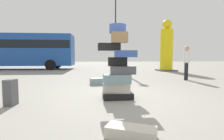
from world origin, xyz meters
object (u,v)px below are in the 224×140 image
object	(u,v)px
suitcase_cream_upright_blue	(119,77)
yellow_dummy_statue	(167,48)
suitcase_cream_white_trunk	(131,132)
parked_bus	(17,49)
lamp_post	(116,20)
suitcase_tower	(118,69)
suitcase_charcoal_foreground_far	(11,92)
person_bearded_onlooker	(187,60)
suitcase_slate_left_side	(98,81)

from	to	relation	value
suitcase_cream_upright_blue	yellow_dummy_statue	distance (m)	8.19
suitcase_cream_white_trunk	parked_bus	size ratio (longest dim) A/B	0.07
lamp_post	suitcase_cream_white_trunk	bearing A→B (deg)	-96.00
suitcase_tower	yellow_dummy_statue	bearing A→B (deg)	60.31
suitcase_charcoal_foreground_far	yellow_dummy_statue	size ratio (longest dim) A/B	0.14
suitcase_cream_upright_blue	yellow_dummy_statue	world-z (taller)	yellow_dummy_statue
parked_bus	suitcase_cream_white_trunk	bearing A→B (deg)	-61.47
yellow_dummy_statue	suitcase_cream_white_trunk	bearing A→B (deg)	-115.14
suitcase_cream_upright_blue	lamp_post	world-z (taller)	lamp_post
suitcase_charcoal_foreground_far	yellow_dummy_statue	distance (m)	12.24
person_bearded_onlooker	suitcase_cream_white_trunk	bearing A→B (deg)	8.66
suitcase_slate_left_side	lamp_post	size ratio (longest dim) A/B	0.09
suitcase_tower	suitcase_cream_upright_blue	bearing A→B (deg)	81.12
suitcase_charcoal_foreground_far	yellow_dummy_statue	world-z (taller)	yellow_dummy_statue
suitcase_tower	lamp_post	xyz separation A→B (m)	(1.29, 11.16, 3.65)
suitcase_cream_white_trunk	parked_bus	xyz separation A→B (m)	(-7.54, 14.43, 1.75)
suitcase_slate_left_side	suitcase_cream_white_trunk	bearing A→B (deg)	-96.31
suitcase_cream_white_trunk	lamp_post	world-z (taller)	lamp_post
suitcase_charcoal_foreground_far	parked_bus	bearing A→B (deg)	118.66
person_bearded_onlooker	lamp_post	distance (m)	8.79
person_bearded_onlooker	parked_bus	world-z (taller)	parked_bus
yellow_dummy_statue	lamp_post	world-z (taller)	lamp_post
suitcase_charcoal_foreground_far	suitcase_cream_white_trunk	distance (m)	3.02
suitcase_charcoal_foreground_far	suitcase_cream_upright_blue	bearing A→B (deg)	51.61
suitcase_cream_white_trunk	lamp_post	bearing A→B (deg)	108.88
yellow_dummy_statue	lamp_post	bearing A→B (deg)	151.78
suitcase_tower	person_bearded_onlooker	distance (m)	5.15
parked_bus	suitcase_charcoal_foreground_far	bearing A→B (deg)	-66.74
suitcase_slate_left_side	suitcase_cream_upright_blue	xyz separation A→B (m)	(0.86, 0.07, 0.17)
suitcase_charcoal_foreground_far	yellow_dummy_statue	xyz separation A→B (m)	(7.67, 9.42, 1.52)
suitcase_cream_white_trunk	suitcase_cream_upright_blue	xyz separation A→B (m)	(0.52, 4.78, 0.22)
suitcase_cream_white_trunk	person_bearded_onlooker	xyz separation A→B (m)	(3.91, 5.68, 0.90)
yellow_dummy_statue	suitcase_tower	bearing A→B (deg)	-119.69
suitcase_slate_left_side	yellow_dummy_statue	distance (m)	8.81
suitcase_tower	parked_bus	world-z (taller)	parked_bus
person_bearded_onlooker	parked_bus	bearing A→B (deg)	-84.20
suitcase_cream_upright_blue	suitcase_cream_white_trunk	bearing A→B (deg)	-110.15
suitcase_cream_white_trunk	suitcase_slate_left_side	bearing A→B (deg)	118.92
suitcase_cream_white_trunk	suitcase_slate_left_side	world-z (taller)	suitcase_slate_left_side
suitcase_cream_white_trunk	parked_bus	distance (m)	16.38
suitcase_tower	suitcase_cream_white_trunk	size ratio (longest dim) A/B	2.85
suitcase_cream_upright_blue	suitcase_charcoal_foreground_far	bearing A→B (deg)	-148.65
suitcase_slate_left_side	yellow_dummy_statue	world-z (taller)	yellow_dummy_statue
suitcase_charcoal_foreground_far	suitcase_cream_upright_blue	xyz separation A→B (m)	(2.90, 2.93, 0.00)
person_bearded_onlooker	suitcase_charcoal_foreground_far	bearing A→B (deg)	-15.50
suitcase_charcoal_foreground_far	parked_bus	distance (m)	13.68
person_bearded_onlooker	parked_bus	distance (m)	14.44
parked_bus	lamp_post	distance (m)	9.38
lamp_post	suitcase_slate_left_side	bearing A→B (deg)	-101.36
suitcase_cream_white_trunk	suitcase_slate_left_side	xyz separation A→B (m)	(-0.33, 4.71, 0.05)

